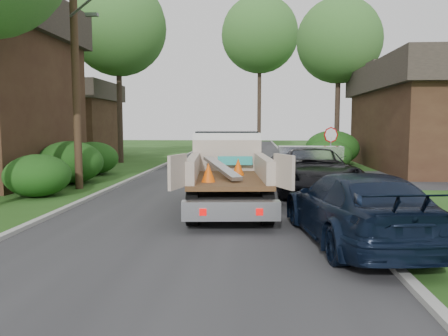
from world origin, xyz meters
TOP-DOWN VIEW (x-y plane):
  - ground at (0.00, 0.00)m, footprint 120.00×120.00m
  - road at (0.00, 10.00)m, footprint 8.00×90.00m
  - curb_left at (-4.10, 10.00)m, footprint 0.20×90.00m
  - curb_right at (4.10, 10.00)m, footprint 0.20×90.00m
  - stop_sign at (5.20, 9.00)m, footprint 0.71×0.32m
  - utility_pole at (-5.48, 4.98)m, footprint 2.42×1.25m
  - house_left_far at (-13.50, 22.00)m, footprint 7.56×7.56m
  - hedge_left_a at (-6.20, 3.00)m, footprint 2.34×2.34m
  - hedge_left_b at (-6.50, 6.50)m, footprint 2.86×2.86m
  - hedge_left_c at (-6.80, 10.00)m, footprint 2.60×2.60m
  - hedge_right_a at (5.80, 13.00)m, footprint 2.60×2.60m
  - hedge_right_b at (6.50, 16.00)m, footprint 3.38×3.38m
  - tree_left_far at (-7.50, 17.00)m, footprint 6.40×6.40m
  - tree_right_far at (7.50, 20.00)m, footprint 6.00×6.00m
  - tree_center_far at (2.00, 30.00)m, footprint 7.20×7.20m
  - flatbed_truck at (0.70, 1.97)m, footprint 3.11×6.43m
  - black_pickup at (3.73, 4.50)m, footprint 3.14×6.32m
  - navy_suv at (3.80, -2.50)m, footprint 2.89×5.65m

SIDE VIEW (x-z plane):
  - ground at x=0.00m, z-range 0.00..0.00m
  - road at x=0.00m, z-range -0.01..0.01m
  - curb_left at x=-4.10m, z-range 0.00..0.12m
  - curb_right at x=4.10m, z-range 0.00..0.12m
  - hedge_left_a at x=-6.20m, z-range 0.00..1.53m
  - navy_suv at x=3.80m, z-range 0.00..1.57m
  - hedge_left_c at x=-6.80m, z-range 0.00..1.70m
  - hedge_right_a at x=5.80m, z-range 0.00..1.70m
  - black_pickup at x=3.73m, z-range 0.00..1.72m
  - hedge_left_b at x=-6.50m, z-range 0.00..1.87m
  - hedge_right_b at x=6.50m, z-range 0.00..2.21m
  - flatbed_truck at x=0.70m, z-range 0.10..2.47m
  - stop_sign at x=5.20m, z-range 0.54..3.02m
  - house_left_far at x=-13.50m, z-range 0.05..6.05m
  - utility_pole at x=-5.48m, z-range 0.17..10.17m
  - tree_right_far at x=7.50m, z-range 2.73..14.23m
  - tree_left_far at x=-7.50m, z-range 2.88..15.08m
  - tree_center_far at x=2.00m, z-range 3.68..18.28m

